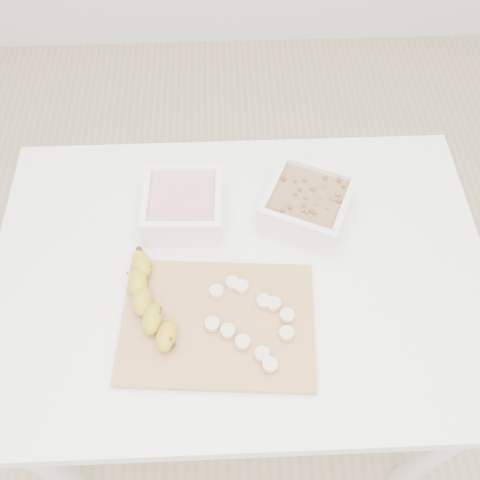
{
  "coord_description": "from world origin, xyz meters",
  "views": [
    {
      "loc": [
        -0.02,
        -0.54,
        1.67
      ],
      "look_at": [
        0.0,
        0.03,
        0.81
      ],
      "focal_mm": 40.0,
      "sensor_mm": 36.0,
      "label": 1
    }
  ],
  "objects_px": {
    "bowl_granola": "(307,204)",
    "banana": "(151,302)",
    "bowl_yogurt": "(183,205)",
    "table": "(241,291)",
    "cutting_board": "(218,323)"
  },
  "relations": [
    {
      "from": "bowl_yogurt",
      "to": "banana",
      "type": "xyz_separation_m",
      "value": [
        -0.06,
        -0.22,
        -0.01
      ]
    },
    {
      "from": "table",
      "to": "bowl_granola",
      "type": "height_order",
      "value": "bowl_granola"
    },
    {
      "from": "table",
      "to": "bowl_granola",
      "type": "relative_size",
      "value": 4.56
    },
    {
      "from": "bowl_granola",
      "to": "cutting_board",
      "type": "xyz_separation_m",
      "value": [
        -0.19,
        -0.25,
        -0.03
      ]
    },
    {
      "from": "cutting_board",
      "to": "bowl_yogurt",
      "type": "bearing_deg",
      "value": 104.64
    },
    {
      "from": "bowl_yogurt",
      "to": "bowl_granola",
      "type": "relative_size",
      "value": 0.76
    },
    {
      "from": "table",
      "to": "bowl_yogurt",
      "type": "bearing_deg",
      "value": 129.98
    },
    {
      "from": "table",
      "to": "banana",
      "type": "xyz_separation_m",
      "value": [
        -0.17,
        -0.08,
        0.13
      ]
    },
    {
      "from": "cutting_board",
      "to": "table",
      "type": "bearing_deg",
      "value": 68.34
    },
    {
      "from": "table",
      "to": "bowl_yogurt",
      "type": "height_order",
      "value": "bowl_yogurt"
    },
    {
      "from": "banana",
      "to": "bowl_granola",
      "type": "bearing_deg",
      "value": 25.87
    },
    {
      "from": "bowl_granola",
      "to": "bowl_yogurt",
      "type": "bearing_deg",
      "value": 178.18
    },
    {
      "from": "table",
      "to": "cutting_board",
      "type": "relative_size",
      "value": 2.79
    },
    {
      "from": "cutting_board",
      "to": "banana",
      "type": "bearing_deg",
      "value": 163.87
    },
    {
      "from": "bowl_granola",
      "to": "banana",
      "type": "height_order",
      "value": "bowl_granola"
    }
  ]
}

